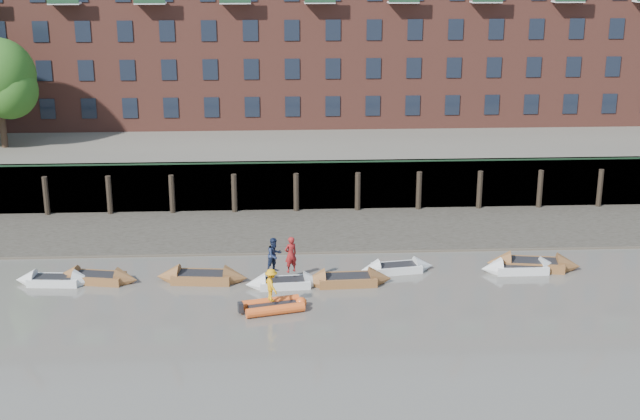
{
  "coord_description": "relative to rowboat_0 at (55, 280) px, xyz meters",
  "views": [
    {
      "loc": [
        -3.22,
        -33.53,
        17.61
      ],
      "look_at": [
        -0.95,
        12.0,
        3.2
      ],
      "focal_mm": 50.0,
      "sensor_mm": 36.0,
      "label": 1
    }
  ],
  "objects": [
    {
      "name": "ground",
      "position": [
        14.85,
        -10.05,
        -0.21
      ],
      "size": [
        220.0,
        220.0,
        0.0
      ],
      "primitive_type": "plane",
      "color": "#605C53",
      "rests_on": "ground"
    },
    {
      "name": "rowboat_7",
      "position": [
        25.43,
        0.89,
        0.04
      ],
      "size": [
        5.13,
        2.24,
        1.44
      ],
      "rotation": [
        0.0,
        0.0,
        -0.17
      ],
      "color": "brown",
      "rests_on": "ground"
    },
    {
      "name": "rowboat_4",
      "position": [
        15.17,
        -0.79,
        0.03
      ],
      "size": [
        4.71,
        1.57,
        1.35
      ],
      "rotation": [
        0.0,
        0.0,
        0.05
      ],
      "color": "brown",
      "rests_on": "ground"
    },
    {
      "name": "rowboat_1",
      "position": [
        2.14,
        0.19,
        0.01
      ],
      "size": [
        4.53,
        2.06,
        1.27
      ],
      "rotation": [
        0.0,
        0.0,
        -0.19
      ],
      "color": "brown",
      "rests_on": "ground"
    },
    {
      "name": "person_rower_b",
      "position": [
        11.42,
        -0.83,
        1.49
      ],
      "size": [
        1.12,
        1.09,
        1.82
      ],
      "primitive_type": "imported",
      "rotation": [
        0.0,
        0.0,
        0.66
      ],
      "color": "#19233F",
      "rests_on": "rowboat_3"
    },
    {
      "name": "rib_tender",
      "position": [
        11.45,
        -3.92,
        0.03
      ],
      "size": [
        3.22,
        2.14,
        0.54
      ],
      "rotation": [
        0.0,
        0.0,
        0.25
      ],
      "color": "#E6571D",
      "rests_on": "ground"
    },
    {
      "name": "person_rib_crew",
      "position": [
        11.27,
        -3.91,
        1.11
      ],
      "size": [
        0.95,
        1.19,
        1.62
      ],
      "primitive_type": "imported",
      "rotation": [
        0.0,
        0.0,
        1.95
      ],
      "color": "orange",
      "rests_on": "rib_tender"
    },
    {
      "name": "person_rower_a",
      "position": [
        12.26,
        -0.88,
        1.53
      ],
      "size": [
        0.82,
        0.73,
        1.9
      ],
      "primitive_type": "imported",
      "rotation": [
        0.0,
        0.0,
        3.64
      ],
      "color": "maroon",
      "rests_on": "rowboat_3"
    },
    {
      "name": "river_wall",
      "position": [
        14.85,
        12.33,
        1.38
      ],
      "size": [
        110.0,
        1.23,
        3.3
      ],
      "color": "#2D2A26",
      "rests_on": "ground"
    },
    {
      "name": "bank_terrace",
      "position": [
        14.85,
        25.95,
        1.39
      ],
      "size": [
        110.0,
        28.0,
        3.2
      ],
      "primitive_type": "cube",
      "color": "#5E594D",
      "rests_on": "ground"
    },
    {
      "name": "mud_band",
      "position": [
        14.85,
        4.55,
        -0.21
      ],
      "size": [
        110.0,
        1.6,
        0.1
      ],
      "primitive_type": "cube",
      "color": "#4C4336",
      "rests_on": "ground"
    },
    {
      "name": "rowboat_3",
      "position": [
        11.93,
        -0.96,
        -0.0
      ],
      "size": [
        4.11,
        1.46,
        1.17
      ],
      "rotation": [
        0.0,
        0.0,
        0.07
      ],
      "color": "silver",
      "rests_on": "ground"
    },
    {
      "name": "rowboat_6",
      "position": [
        24.64,
        0.47,
        0.01
      ],
      "size": [
        4.31,
        1.26,
        1.25
      ],
      "rotation": [
        0.0,
        0.0,
        0.0
      ],
      "color": "silver",
      "rests_on": "ground"
    },
    {
      "name": "rowboat_2",
      "position": [
        7.62,
        -0.04,
        0.03
      ],
      "size": [
        4.88,
        1.86,
        1.38
      ],
      "rotation": [
        0.0,
        0.0,
        -0.1
      ],
      "color": "brown",
      "rests_on": "ground"
    },
    {
      "name": "foreshore",
      "position": [
        14.85,
        7.95,
        -0.21
      ],
      "size": [
        110.0,
        8.0,
        0.5
      ],
      "primitive_type": "cube",
      "color": "#3D382F",
      "rests_on": "ground"
    },
    {
      "name": "rowboat_5",
      "position": [
        17.98,
        0.86,
        -0.0
      ],
      "size": [
        4.15,
        1.76,
        1.17
      ],
      "rotation": [
        0.0,
        0.0,
        0.15
      ],
      "color": "silver",
      "rests_on": "ground"
    },
    {
      "name": "rowboat_0",
      "position": [
        0.0,
        0.0,
        0.0
      ],
      "size": [
        4.16,
        1.5,
        1.18
      ],
      "rotation": [
        0.0,
        0.0,
        -0.08
      ],
      "color": "silver",
      "rests_on": "ground"
    }
  ]
}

